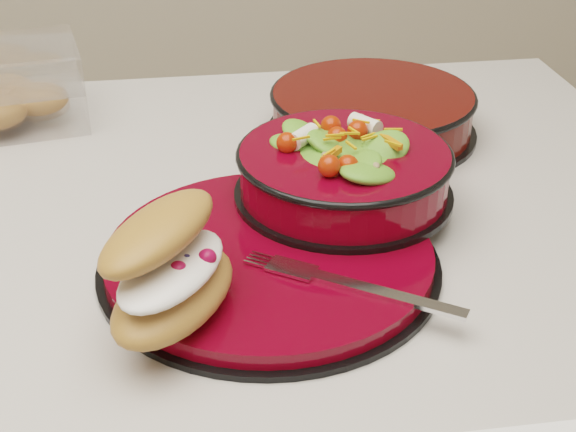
{
  "coord_description": "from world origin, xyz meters",
  "views": [
    {
      "loc": [
        0.08,
        -0.73,
        1.31
      ],
      "look_at": [
        0.17,
        -0.11,
        0.94
      ],
      "focal_mm": 50.0,
      "sensor_mm": 36.0,
      "label": 1
    }
  ],
  "objects": [
    {
      "name": "dinner_plate",
      "position": [
        0.15,
        -0.13,
        0.91
      ],
      "size": [
        0.31,
        0.31,
        0.02
      ],
      "rotation": [
        0.0,
        0.0,
        -0.13
      ],
      "color": "black",
      "rests_on": "island_counter"
    },
    {
      "name": "salad_bowl",
      "position": [
        0.23,
        -0.04,
        0.95
      ],
      "size": [
        0.22,
        0.22,
        0.09
      ],
      "rotation": [
        0.0,
        0.0,
        0.08
      ],
      "color": "black",
      "rests_on": "dinner_plate"
    },
    {
      "name": "croissant",
      "position": [
        0.06,
        -0.21,
        0.96
      ],
      "size": [
        0.14,
        0.17,
        0.08
      ],
      "rotation": [
        0.0,
        0.0,
        1.03
      ],
      "color": "#B47137",
      "rests_on": "dinner_plate"
    },
    {
      "name": "fork",
      "position": [
        0.21,
        -0.2,
        0.92
      ],
      "size": [
        0.15,
        0.11,
        0.0
      ],
      "rotation": [
        0.0,
        0.0,
        0.98
      ],
      "color": "silver",
      "rests_on": "dinner_plate"
    },
    {
      "name": "extra_bowl",
      "position": [
        0.31,
        0.14,
        0.93
      ],
      "size": [
        0.25,
        0.25,
        0.05
      ],
      "rotation": [
        0.0,
        0.0,
        0.15
      ],
      "color": "black",
      "rests_on": "island_counter"
    }
  ]
}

